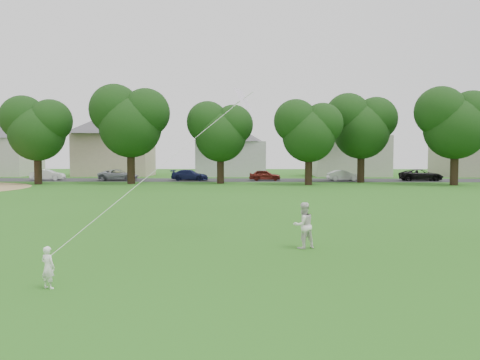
{
  "coord_description": "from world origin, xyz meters",
  "views": [
    {
      "loc": [
        2.74,
        -11.4,
        3.07
      ],
      "look_at": [
        2.4,
        2.0,
        2.3
      ],
      "focal_mm": 35.0,
      "sensor_mm": 36.0,
      "label": 1
    }
  ],
  "objects": [
    {
      "name": "ground",
      "position": [
        0.0,
        0.0,
        0.0
      ],
      "size": [
        160.0,
        160.0,
        0.0
      ],
      "primitive_type": "plane",
      "color": "#255E15",
      "rests_on": "ground"
    },
    {
      "name": "street",
      "position": [
        0.0,
        42.0,
        0.01
      ],
      "size": [
        90.0,
        7.0,
        0.01
      ],
      "primitive_type": "cube",
      "color": "#2D2D30",
      "rests_on": "ground"
    },
    {
      "name": "toddler",
      "position": [
        -1.87,
        -1.07,
        0.49
      ],
      "size": [
        0.41,
        0.35,
        0.97
      ],
      "primitive_type": "imported",
      "rotation": [
        0.0,
        0.0,
        2.77
      ],
      "color": "white",
      "rests_on": "ground"
    },
    {
      "name": "older_boy",
      "position": [
        4.41,
        3.59,
        0.75
      ],
      "size": [
        0.9,
        0.83,
        1.49
      ],
      "primitive_type": "imported",
      "rotation": [
        0.0,
        0.0,
        3.6
      ],
      "color": "white",
      "rests_on": "ground"
    },
    {
      "name": "kite",
      "position": [
        0.28,
        2.24,
        2.86
      ],
      "size": [
        2.54,
        3.81,
        8.99
      ],
      "color": "white",
      "rests_on": "ground"
    },
    {
      "name": "tree_row",
      "position": [
        2.74,
        35.37,
        6.02
      ],
      "size": [
        83.29,
        9.76,
        10.22
      ],
      "color": "black",
      "rests_on": "ground"
    },
    {
      "name": "parked_cars",
      "position": [
        -2.24,
        41.0,
        0.63
      ],
      "size": [
        55.27,
        2.51,
        1.29
      ],
      "color": "black",
      "rests_on": "ground"
    },
    {
      "name": "house_row",
      "position": [
        -1.69,
        52.0,
        4.91
      ],
      "size": [
        76.84,
        14.27,
        10.31
      ],
      "color": "beige",
      "rests_on": "ground"
    }
  ]
}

